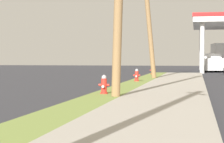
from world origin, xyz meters
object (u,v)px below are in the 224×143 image
Objects in this scene: fire_hydrant_fourth at (152,70)px; utility_pole_background at (148,9)px; fire_hydrant_third at (137,76)px; truck_white_at_far_bay at (213,63)px; fire_hydrant_second at (104,86)px; truck_silver_at_forecourt at (221,58)px.

fire_hydrant_fourth is 0.08× the size of utility_pole_background.
truck_white_at_far_bay reaches higher than fire_hydrant_third.
truck_white_at_far_bay is at bearing 64.06° from fire_hydrant_fourth.
fire_hydrant_fourth is 12.26m from truck_white_at_far_bay.
fire_hydrant_fourth is at bearing 93.06° from utility_pole_background.
truck_white_at_far_bay is (4.98, 18.01, -3.96)m from utility_pole_background.
truck_white_at_far_bay reaches higher than fire_hydrant_fourth.
fire_hydrant_third is at bearing -89.23° from fire_hydrant_fourth.
utility_pole_background is at bearing -105.47° from truck_white_at_far_bay.
fire_hydrant_second is 1.00× the size of fire_hydrant_third.
truck_white_at_far_bay is at bearing -106.95° from truck_silver_at_forecourt.
truck_silver_at_forecourt is at bearing 79.72° from fire_hydrant_second.
utility_pole_background is at bearing -105.70° from truck_silver_at_forecourt.
fire_hydrant_third is (0.01, 9.28, 0.00)m from fire_hydrant_second.
truck_silver_at_forecourt is 3.51m from truck_white_at_far_bay.
fire_hydrant_third is 22.44m from truck_white_at_far_bay.
fire_hydrant_second is 1.00× the size of fire_hydrant_fourth.
fire_hydrant_second is at bearing -89.63° from fire_hydrant_fourth.
truck_white_at_far_bay is (5.36, 11.02, 0.47)m from fire_hydrant_fourth.
fire_hydrant_second is 0.08× the size of utility_pole_background.
fire_hydrant_fourth is at bearing -113.96° from truck_silver_at_forecourt.
truck_silver_at_forecourt reaches higher than truck_white_at_far_bay.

